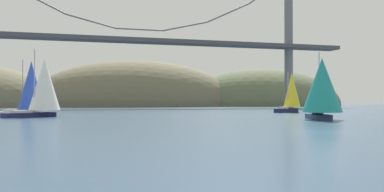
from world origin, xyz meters
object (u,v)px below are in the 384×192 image
sailboat_yellow_sail (291,92)px  sailboat_teal_sail (322,87)px  sailboat_blue_spinnaker (30,87)px  sailboat_white_mainsail (44,86)px

sailboat_yellow_sail → sailboat_teal_sail: (-12.45, -29.24, -0.11)m
sailboat_blue_spinnaker → sailboat_white_mainsail: bearing=-71.4°
sailboat_white_mainsail → sailboat_teal_sail: 39.19m
sailboat_white_mainsail → sailboat_blue_spinnaker: 8.36m
sailboat_yellow_sail → sailboat_white_mainsail: sailboat_white_mainsail is taller
sailboat_yellow_sail → sailboat_blue_spinnaker: sailboat_blue_spinnaker is taller
sailboat_white_mainsail → sailboat_blue_spinnaker: sailboat_white_mainsail is taller
sailboat_yellow_sail → sailboat_teal_sail: bearing=-113.1°
sailboat_teal_sail → sailboat_blue_spinnaker: (-36.45, 27.79, 0.54)m
sailboat_yellow_sail → sailboat_white_mainsail: (-46.22, -9.38, 0.31)m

